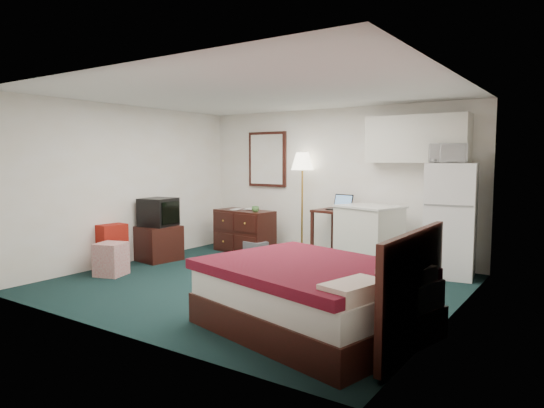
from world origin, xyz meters
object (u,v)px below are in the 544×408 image
Objects in this scene: fridge at (451,220)px; dresser at (244,231)px; desk at (338,235)px; tv_stand at (158,243)px; suitcase at (112,246)px; floor_lamp at (302,204)px; bed at (313,297)px; kitchen_counter at (369,238)px.

dresser is at bearing 175.27° from fridge.
tv_stand is (-2.46, -1.61, -0.14)m from desk.
fridge is 2.39× the size of suitcase.
floor_lamp is 2.64× the size of suitcase.
tv_stand is at bearing -140.23° from desk.
suitcase is at bearing -104.97° from dresser.
tv_stand is (-1.70, -1.73, -0.60)m from floor_lamp.
fridge reaches higher than dresser.
floor_lamp is at bearing 27.35° from dresser.
bed is at bearing -13.06° from tv_stand.
suitcase is at bearing -126.30° from floor_lamp.
dresser is at bearing 73.65° from suitcase.
kitchen_counter reaches higher than bed.
dresser is 1.64× the size of suitcase.
desk is (1.73, 0.24, 0.05)m from dresser.
bed is at bearing -61.42° from desk.
suitcase is at bearing -130.85° from desk.
fridge is (1.12, 0.24, 0.33)m from kitchen_counter.
tv_stand is at bearing -140.23° from kitchen_counter.
floor_lamp reaches higher than desk.
floor_lamp is 2.53m from fridge.
desk is at bearing 172.64° from kitchen_counter.
bed is (2.96, -2.78, -0.05)m from dresser.
desk is 3.54m from suitcase.
dresser is 3.53m from fridge.
bed is 3.89m from suitcase.
tv_stand is at bearing 84.91° from suitcase.
suitcase is at bearing -92.82° from tv_stand.
dresser is at bearing 150.50° from bed.
dresser is 0.62× the size of floor_lamp.
kitchen_counter is at bearing -17.67° from desk.
floor_lamp is at bearing 168.27° from fridge.
fridge is 3.06m from bed.
kitchen_counter is 3.38m from tv_stand.
desk is 0.90× the size of kitchen_counter.
fridge is at bearing 29.11° from kitchen_counter.
tv_stand is 0.80m from suitcase.
dresser is 1.75m from desk.
desk is at bearing -9.05° from floor_lamp.
floor_lamp is 1.11× the size of fridge.
desk is (0.75, -0.12, -0.46)m from floor_lamp.
dresser is 1.31× the size of desk.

